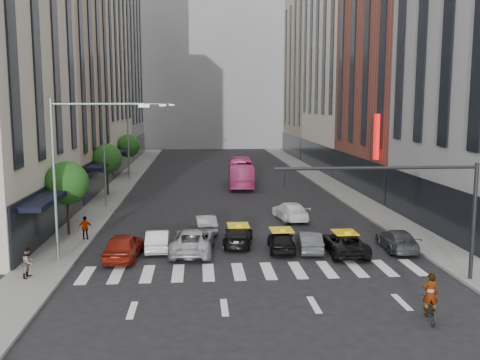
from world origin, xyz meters
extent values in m
plane|color=black|center=(0.00, 0.00, 0.00)|extent=(160.00, 160.00, 0.00)
cube|color=slate|center=(-11.50, 30.00, 0.07)|extent=(3.00, 96.00, 0.15)
cube|color=slate|center=(11.50, 30.00, 0.07)|extent=(3.00, 96.00, 0.15)
cube|color=tan|center=(-17.00, 28.00, 12.00)|extent=(8.00, 16.00, 24.00)
cube|color=beige|center=(-17.00, 46.00, 18.00)|extent=(8.00, 20.00, 36.00)
cube|color=gray|center=(-17.00, 65.00, 15.00)|extent=(8.00, 18.00, 30.00)
cube|color=brown|center=(17.00, 27.00, 13.00)|extent=(8.00, 18.00, 26.00)
cube|color=beige|center=(17.00, 46.00, 20.00)|extent=(8.00, 20.00, 40.00)
cube|color=tan|center=(17.00, 65.00, 14.00)|extent=(8.00, 18.00, 28.00)
cube|color=gray|center=(0.00, 85.00, 18.00)|extent=(30.00, 10.00, 36.00)
cylinder|color=black|center=(-11.80, 10.00, 1.72)|extent=(0.18, 0.18, 3.15)
sphere|color=#164F1A|center=(-11.80, 10.00, 3.66)|extent=(2.88, 2.88, 2.88)
cylinder|color=black|center=(-11.80, 26.00, 1.72)|extent=(0.18, 0.18, 3.15)
sphere|color=#164F1A|center=(-11.80, 26.00, 3.66)|extent=(2.88, 2.88, 2.88)
cylinder|color=black|center=(-11.80, 42.00, 1.72)|extent=(0.18, 0.18, 3.15)
sphere|color=#164F1A|center=(-11.80, 42.00, 3.66)|extent=(2.88, 2.88, 2.88)
cylinder|color=gray|center=(-11.00, 4.00, 4.65)|extent=(0.16, 0.16, 9.00)
cylinder|color=gray|center=(-8.50, 4.00, 8.85)|extent=(5.00, 0.12, 0.12)
cube|color=gray|center=(-6.00, 4.00, 8.75)|extent=(0.60, 0.25, 0.18)
cylinder|color=gray|center=(-11.00, 20.00, 4.65)|extent=(0.16, 0.16, 9.00)
cylinder|color=gray|center=(-8.50, 20.00, 8.85)|extent=(5.00, 0.12, 0.12)
cube|color=gray|center=(-6.00, 20.00, 8.75)|extent=(0.60, 0.25, 0.18)
cylinder|color=gray|center=(-11.00, 36.00, 4.65)|extent=(0.16, 0.16, 9.00)
cylinder|color=gray|center=(-8.50, 36.00, 8.85)|extent=(5.00, 0.12, 0.12)
cube|color=gray|center=(-6.00, 36.00, 8.75)|extent=(0.60, 0.25, 0.18)
cylinder|color=black|center=(10.50, -1.00, 3.00)|extent=(0.20, 0.20, 6.00)
cylinder|color=black|center=(5.50, -1.00, 5.80)|extent=(10.00, 0.16, 0.16)
imported|color=black|center=(1.00, -1.00, 5.30)|extent=(0.13, 0.16, 0.80)
cube|color=red|center=(12.60, 20.00, 6.00)|extent=(0.30, 0.70, 4.00)
imported|color=maroon|center=(-7.40, 4.41, 0.76)|extent=(2.13, 4.59, 1.52)
imported|color=silver|center=(-5.58, 6.16, 0.63)|extent=(1.43, 3.88, 1.27)
imported|color=#AEAFB4|center=(-3.44, 5.41, 0.73)|extent=(2.84, 5.45, 1.47)
imported|color=black|center=(-0.60, 6.97, 0.62)|extent=(2.30, 4.49, 1.25)
imported|color=black|center=(1.90, 5.30, 0.65)|extent=(1.79, 3.90, 1.30)
imported|color=#3C3F43|center=(3.57, 5.18, 0.62)|extent=(1.60, 3.86, 1.24)
imported|color=black|center=(5.55, 4.41, 0.65)|extent=(2.23, 4.68, 1.29)
imported|color=#36393D|center=(9.00, 5.02, 0.63)|extent=(2.02, 4.43, 1.26)
imported|color=gray|center=(-2.63, 10.38, 0.64)|extent=(1.70, 3.98, 1.28)
imported|color=white|center=(3.97, 14.11, 0.68)|extent=(2.51, 4.91, 1.37)
imported|color=#D63F83|center=(1.58, 31.71, 1.47)|extent=(3.03, 10.64, 2.93)
imported|color=black|center=(6.32, -5.62, 0.48)|extent=(0.94, 1.90, 0.96)
imported|color=gray|center=(6.32, -5.62, 1.85)|extent=(0.72, 0.54, 1.79)
imported|color=gray|center=(-11.68, 0.96, 0.93)|extent=(0.71, 0.85, 1.55)
imported|color=gray|center=(-10.40, 8.55, 0.91)|extent=(0.92, 0.43, 1.53)
camera|label=1|loc=(-3.09, -25.88, 8.84)|focal=40.00mm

